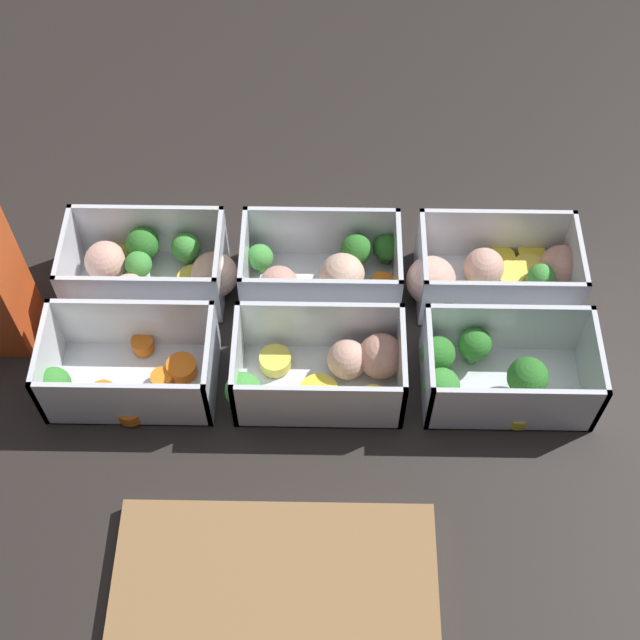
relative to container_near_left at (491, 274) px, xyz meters
name	(u,v)px	position (x,y,z in m)	size (l,w,h in m)	color
ground_plane	(320,334)	(0.18, 0.06, -0.03)	(4.00, 4.00, 0.00)	#282321
container_near_left	(491,274)	(0.00, 0.00, 0.00)	(0.20, 0.11, 0.07)	silver
container_near_center	(325,271)	(0.17, 0.00, 0.00)	(0.17, 0.10, 0.07)	silver
container_near_right	(156,269)	(0.35, 0.00, 0.00)	(0.19, 0.11, 0.07)	silver
container_far_left	(495,372)	(0.01, 0.12, 0.00)	(0.17, 0.10, 0.07)	silver
container_far_center	(328,370)	(0.17, 0.12, 0.00)	(0.18, 0.10, 0.07)	silver
container_far_right	(125,371)	(0.37, 0.12, 0.00)	(0.17, 0.11, 0.07)	silver
cutting_board	(274,605)	(0.21, 0.34, -0.02)	(0.28, 0.18, 0.02)	olive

